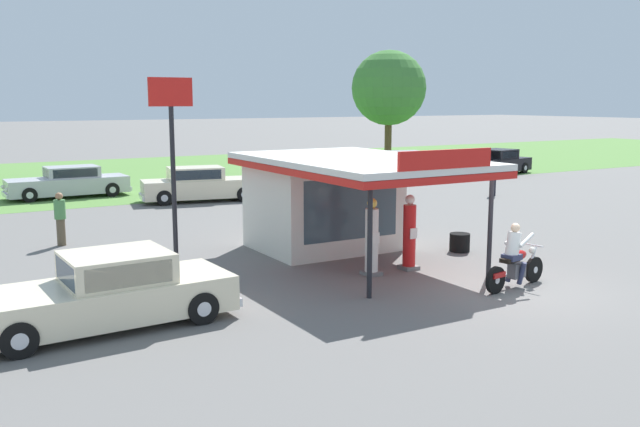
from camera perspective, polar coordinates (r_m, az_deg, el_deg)
ground_plane at (r=17.11m, az=15.21°, el=-6.00°), size 300.00×300.00×0.00m
grass_verge_strip at (r=43.36m, az=-14.36°, el=3.19°), size 120.00×24.00×0.01m
service_station_kiosk at (r=20.23m, az=0.96°, el=1.60°), size 4.56×7.40×3.32m
gas_pump_nearside at (r=17.59m, az=4.30°, el=-2.21°), size 0.44×0.44×2.00m
gas_pump_offside at (r=18.30m, az=7.42°, el=-1.81°), size 0.44×0.44×2.00m
motorcycle_with_rider at (r=17.04m, az=15.84°, el=-3.83°), size 2.19×0.72×1.58m
featured_classic_sedan at (r=14.29m, az=-17.35°, el=-6.38°), size 5.31×2.18×1.47m
parked_car_back_row_right at (r=40.06m, az=7.09°, el=3.96°), size 5.14×3.03×1.57m
parked_car_back_row_centre_right at (r=31.09m, az=-9.91°, el=2.32°), size 5.52×2.70×1.53m
parked_car_back_row_far_left at (r=34.99m, az=-1.60°, el=3.17°), size 5.49×2.63×1.51m
parked_car_back_row_centre_left at (r=43.39m, az=14.45°, el=4.09°), size 5.28×2.89×1.51m
parked_car_back_row_left at (r=33.91m, az=-20.12°, el=2.39°), size 5.54×2.00×1.43m
bystander_leaning_by_kiosk at (r=33.39m, az=14.17°, el=2.83°), size 0.34×0.34×1.55m
bystander_standing_back_lot at (r=22.60m, az=-20.72°, el=-0.33°), size 0.34×0.34×1.65m
tree_oak_far_right at (r=48.80m, az=5.73°, el=10.29°), size 5.19×5.19×7.90m
roadside_pole_sign at (r=17.45m, az=-12.15°, el=5.72°), size 1.10×0.12×4.99m
spare_tire_stack at (r=20.84m, az=11.49°, el=-2.36°), size 0.60×0.60×0.54m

